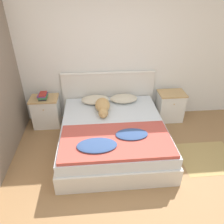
{
  "coord_description": "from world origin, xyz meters",
  "views": [
    {
      "loc": [
        -0.26,
        -1.88,
        2.5
      ],
      "look_at": [
        0.02,
        1.27,
        0.58
      ],
      "focal_mm": 35.0,
      "sensor_mm": 36.0,
      "label": 1
    }
  ],
  "objects_px": {
    "bed": "(113,135)",
    "pillow_right": "(124,98)",
    "nightstand_left": "(46,112)",
    "dog": "(103,106)",
    "nightstand_right": "(170,106)",
    "book_stack": "(43,96)",
    "pillow_left": "(95,100)"
  },
  "relations": [
    {
      "from": "bed",
      "to": "pillow_right",
      "type": "xyz_separation_m",
      "value": [
        0.28,
        0.74,
        0.3
      ]
    },
    {
      "from": "nightstand_left",
      "to": "dog",
      "type": "bearing_deg",
      "value": -18.5
    },
    {
      "from": "bed",
      "to": "nightstand_right",
      "type": "distance_m",
      "value": 1.46
    },
    {
      "from": "nightstand_right",
      "to": "dog",
      "type": "xyz_separation_m",
      "value": [
        -1.38,
        -0.36,
        0.27
      ]
    },
    {
      "from": "pillow_right",
      "to": "book_stack",
      "type": "height_order",
      "value": "book_stack"
    },
    {
      "from": "nightstand_left",
      "to": "nightstand_right",
      "type": "height_order",
      "value": "same"
    },
    {
      "from": "dog",
      "to": "pillow_left",
      "type": "bearing_deg",
      "value": 111.05
    },
    {
      "from": "bed",
      "to": "dog",
      "type": "xyz_separation_m",
      "value": [
        -0.15,
        0.4,
        0.34
      ]
    },
    {
      "from": "book_stack",
      "to": "bed",
      "type": "bearing_deg",
      "value": -30.98
    },
    {
      "from": "nightstand_right",
      "to": "pillow_right",
      "type": "height_order",
      "value": "nightstand_right"
    },
    {
      "from": "bed",
      "to": "dog",
      "type": "bearing_deg",
      "value": 109.98
    },
    {
      "from": "book_stack",
      "to": "nightstand_right",
      "type": "bearing_deg",
      "value": 0.59
    },
    {
      "from": "nightstand_left",
      "to": "bed",
      "type": "bearing_deg",
      "value": -31.89
    },
    {
      "from": "nightstand_right",
      "to": "pillow_left",
      "type": "bearing_deg",
      "value": -178.81
    },
    {
      "from": "nightstand_right",
      "to": "dog",
      "type": "height_order",
      "value": "dog"
    },
    {
      "from": "bed",
      "to": "dog",
      "type": "relative_size",
      "value": 2.99
    },
    {
      "from": "dog",
      "to": "book_stack",
      "type": "distance_m",
      "value": 1.15
    },
    {
      "from": "pillow_right",
      "to": "dog",
      "type": "height_order",
      "value": "dog"
    },
    {
      "from": "bed",
      "to": "pillow_right",
      "type": "relative_size",
      "value": 3.66
    },
    {
      "from": "pillow_left",
      "to": "book_stack",
      "type": "height_order",
      "value": "book_stack"
    },
    {
      "from": "bed",
      "to": "pillow_left",
      "type": "bearing_deg",
      "value": 110.47
    },
    {
      "from": "pillow_right",
      "to": "book_stack",
      "type": "xyz_separation_m",
      "value": [
        -1.51,
        0.01,
        0.12
      ]
    },
    {
      "from": "pillow_right",
      "to": "dog",
      "type": "distance_m",
      "value": 0.54
    },
    {
      "from": "nightstand_right",
      "to": "book_stack",
      "type": "relative_size",
      "value": 2.71
    },
    {
      "from": "bed",
      "to": "dog",
      "type": "distance_m",
      "value": 0.55
    },
    {
      "from": "nightstand_right",
      "to": "pillow_left",
      "type": "distance_m",
      "value": 1.53
    },
    {
      "from": "nightstand_left",
      "to": "pillow_right",
      "type": "height_order",
      "value": "nightstand_left"
    },
    {
      "from": "pillow_left",
      "to": "pillow_right",
      "type": "distance_m",
      "value": 0.55
    },
    {
      "from": "nightstand_left",
      "to": "nightstand_right",
      "type": "distance_m",
      "value": 2.47
    },
    {
      "from": "nightstand_right",
      "to": "book_stack",
      "type": "bearing_deg",
      "value": -179.41
    },
    {
      "from": "pillow_left",
      "to": "nightstand_right",
      "type": "bearing_deg",
      "value": 1.19
    },
    {
      "from": "nightstand_left",
      "to": "pillow_right",
      "type": "relative_size",
      "value": 1.15
    }
  ]
}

